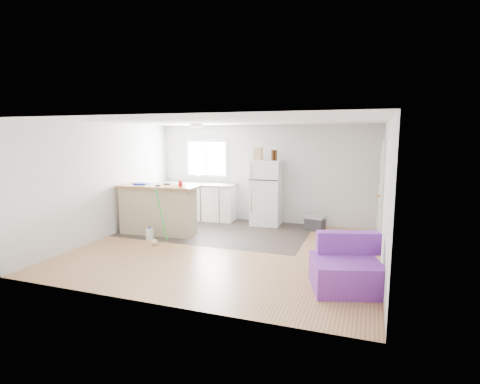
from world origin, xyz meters
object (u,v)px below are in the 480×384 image
cleaner_jug (150,234)px  cardboard_box (258,154)px  cooler (315,223)px  purple_seat (346,269)px  peninsula (158,209)px  kitchen_cabinets (197,201)px  bottle_left (273,155)px  red_cup (180,184)px  mop (157,233)px  bottle_right (276,155)px  refrigerator (267,193)px  blue_tray (142,184)px

cleaner_jug → cardboard_box: cardboard_box is taller
cooler → purple_seat: purple_seat is taller
peninsula → cleaner_jug: (0.11, -0.53, -0.42)m
kitchen_cabinets → peninsula: size_ratio=1.18×
cleaner_jug → bottle_left: 3.31m
cleaner_jug → red_cup: (0.46, 0.52, 1.01)m
cleaner_jug → mop: 0.41m
cardboard_box → bottle_right: (0.43, -0.01, -0.02)m
cleaner_jug → mop: size_ratio=0.24×
kitchen_cabinets → purple_seat: (3.95, -3.31, -0.20)m
cooler → bottle_left: bearing=-170.4°
peninsula → refrigerator: 2.58m
cardboard_box → bottle_left: cardboard_box is taller
cleaner_jug → red_cup: bearing=45.0°
cleaner_jug → mop: mop is taller
blue_tray → purple_seat: bearing=-20.4°
refrigerator → blue_tray: (-2.39, -1.63, 0.32)m
refrigerator → kitchen_cabinets: bearing=177.2°
peninsula → bottle_left: 2.89m
cooler → cardboard_box: cardboard_box is taller
peninsula → red_cup: 0.82m
kitchen_cabinets → peninsula: bearing=-98.3°
kitchen_cabinets → blue_tray: (-0.52, -1.65, 0.62)m
bottle_left → peninsula: bearing=-145.0°
cooler → bottle_left: 1.84m
cooler → red_cup: 3.16m
cooler → red_cup: bearing=-136.3°
blue_tray → cardboard_box: cardboard_box is taller
kitchen_cabinets → bottle_left: bottle_left is taller
kitchen_cabinets → purple_seat: bearing=-43.2°
red_cup → bottle_right: bottle_right is taller
refrigerator → cardboard_box: bearing=-179.1°
cooler → blue_tray: 3.98m
purple_seat → red_cup: (-3.53, 1.69, 0.87)m
cleaner_jug → red_cup: red_cup is taller
bottle_left → bottle_right: bearing=36.2°
purple_seat → cardboard_box: cardboard_box is taller
blue_tray → cardboard_box: (2.18, 1.62, 0.61)m
cooler → bottle_left: bottle_left is taller
kitchen_cabinets → peninsula: (-0.14, -1.61, 0.07)m
red_cup → peninsula: bearing=178.3°
bottle_left → bottle_right: size_ratio=1.00×
blue_tray → bottle_right: 3.12m
refrigerator → bottle_right: size_ratio=6.24×
peninsula → purple_seat: peninsula is taller
peninsula → bottle_right: size_ratio=7.19×
purple_seat → blue_tray: (-4.47, 1.67, 0.82)m
kitchen_cabinets → purple_seat: 5.16m
kitchen_cabinets → bottle_right: (2.09, -0.04, 1.21)m
bottle_left → cooler: bearing=-5.6°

